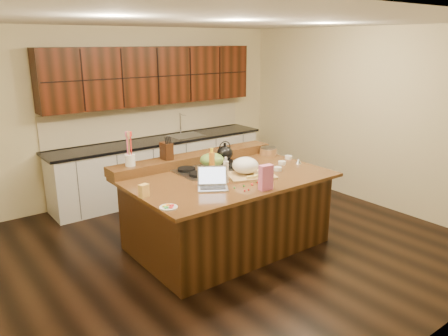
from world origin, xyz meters
TOP-DOWN VIEW (x-y plane):
  - room at (0.00, 0.00)m, footprint 5.52×5.02m
  - island at (0.00, 0.00)m, footprint 2.40×1.60m
  - back_ledge at (0.00, 0.70)m, footprint 2.40×0.30m
  - cooktop at (0.00, 0.30)m, footprint 0.92×0.52m
  - back_counter at (0.30, 2.23)m, footprint 3.70×0.66m
  - kettle at (0.30, 0.43)m, footprint 0.28×0.28m
  - green_bowl at (0.00, 0.30)m, footprint 0.36×0.36m
  - laptop at (-0.40, -0.27)m, footprint 0.42×0.40m
  - oil_bottle at (-0.10, 0.16)m, footprint 0.09×0.09m
  - vinegar_bottle at (-0.17, -0.21)m, footprint 0.08×0.08m
  - wooden_tray at (0.19, -0.15)m, footprint 0.66×0.57m
  - ramekin_a at (0.87, -0.06)m, footprint 0.12×0.12m
  - ramekin_b at (0.64, -0.23)m, footprint 0.12×0.12m
  - ramekin_c at (1.15, 0.09)m, footprint 0.13×0.13m
  - strainer_bowl at (1.08, 0.43)m, footprint 0.30×0.30m
  - kitchen_timer at (1.08, -0.16)m, footprint 0.10×0.10m
  - pink_bag at (0.02, -0.68)m, footprint 0.16×0.10m
  - candy_plate at (-1.10, -0.51)m, footprint 0.18×0.18m
  - package_box at (-1.15, -0.09)m, footprint 0.11×0.09m
  - utensil_crock at (-0.92, 0.70)m, footprint 0.15×0.15m
  - knife_block at (-0.42, 0.70)m, footprint 0.11×0.18m
  - gumdrop_0 at (-0.01, -0.48)m, footprint 0.02×0.02m
  - gumdrop_1 at (-0.11, -0.46)m, footprint 0.02×0.02m
  - gumdrop_2 at (0.01, -0.46)m, footprint 0.02×0.02m
  - gumdrop_3 at (0.10, -0.44)m, footprint 0.02×0.02m
  - gumdrop_4 at (0.10, -0.45)m, footprint 0.02×0.02m
  - gumdrop_5 at (0.22, -0.50)m, footprint 0.02×0.02m
  - gumdrop_6 at (-0.20, -0.59)m, footprint 0.02×0.02m
  - gumdrop_7 at (-0.23, -0.45)m, footprint 0.02×0.02m
  - gumdrop_8 at (-0.15, -0.59)m, footprint 0.02×0.02m

SIDE VIEW (x-z plane):
  - island at x=0.00m, z-range 0.00..0.92m
  - candy_plate at x=-1.10m, z-range 0.92..0.93m
  - gumdrop_0 at x=-0.01m, z-range 0.92..0.94m
  - gumdrop_1 at x=-0.11m, z-range 0.92..0.94m
  - gumdrop_2 at x=0.01m, z-range 0.92..0.94m
  - gumdrop_3 at x=0.10m, z-range 0.92..0.94m
  - gumdrop_4 at x=0.10m, z-range 0.92..0.94m
  - gumdrop_5 at x=0.22m, z-range 0.92..0.94m
  - gumdrop_6 at x=-0.20m, z-range 0.92..0.94m
  - gumdrop_7 at x=-0.23m, z-range 0.92..0.94m
  - gumdrop_8 at x=-0.15m, z-range 0.92..0.94m
  - cooktop at x=0.00m, z-range 0.91..0.96m
  - ramekin_a at x=0.87m, z-range 0.92..0.96m
  - ramekin_b at x=0.64m, z-range 0.92..0.96m
  - ramekin_c at x=1.15m, z-range 0.92..0.96m
  - kitchen_timer at x=1.08m, z-range 0.92..0.99m
  - strainer_bowl at x=1.08m, z-range 0.92..1.01m
  - back_ledge at x=0.00m, z-range 0.92..1.04m
  - laptop at x=-0.40m, z-range 0.87..1.10m
  - back_counter at x=0.30m, z-range -0.22..2.18m
  - package_box at x=-1.15m, z-range 0.92..1.06m
  - wooden_tray at x=0.19m, z-range 0.91..1.13m
  - vinegar_bottle at x=-0.17m, z-range 0.92..1.17m
  - green_bowl at x=0.00m, z-range 0.97..1.13m
  - oil_bottle at x=-0.10m, z-range 0.92..1.19m
  - pink_bag at x=0.02m, z-range 0.92..1.20m
  - kettle at x=0.30m, z-range 0.97..1.16m
  - utensil_crock at x=-0.92m, z-range 1.04..1.18m
  - knife_block at x=-0.42m, z-range 1.04..1.25m
  - room at x=0.00m, z-range -0.01..2.71m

